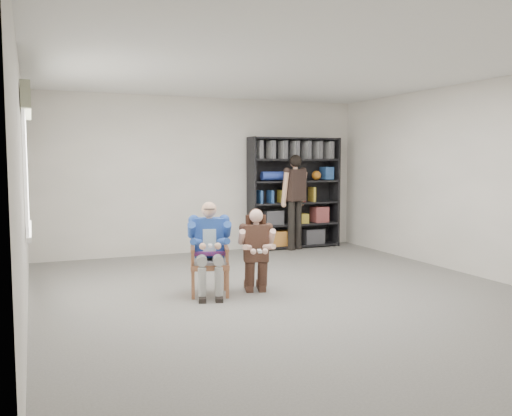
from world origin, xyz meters
name	(u,v)px	position (x,y,z in m)	size (l,w,h in m)	color
room_shell	(290,183)	(0.00, 0.00, 1.40)	(6.00, 7.00, 2.80)	beige
floor	(289,296)	(0.00, 0.00, 0.00)	(6.00, 7.00, 0.01)	slate
window_left	(28,164)	(-2.95, 1.00, 1.63)	(0.16, 2.00, 1.75)	silver
armchair	(210,259)	(-0.90, 0.42, 0.45)	(0.52, 0.51, 0.90)	brown
seated_man	(209,248)	(-0.90, 0.42, 0.59)	(0.51, 0.70, 1.17)	#27559C
kneeling_woman	(256,251)	(-0.32, 0.30, 0.54)	(0.45, 0.72, 1.08)	#382119
bookshelf	(294,193)	(1.70, 3.28, 1.05)	(1.80, 0.38, 2.10)	black
standing_man	(295,203)	(1.61, 3.07, 0.88)	(0.55, 0.30, 1.77)	black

